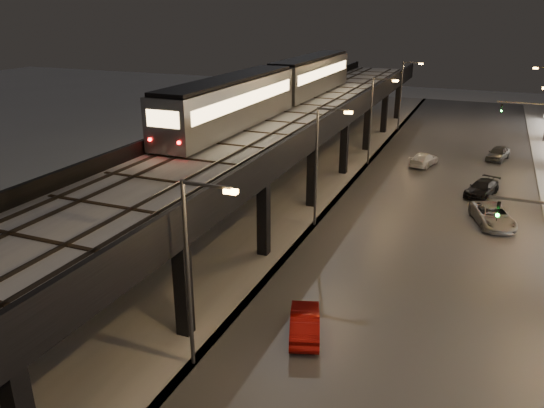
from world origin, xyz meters
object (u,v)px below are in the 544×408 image
(car_mid_dark, at_px, (424,160))
(car_onc_red, at_px, (498,154))
(subway_train, at_px, (278,86))
(car_near_white, at_px, (305,323))
(car_onc_dark, at_px, (493,216))
(car_onc_white, at_px, (482,189))

(car_mid_dark, bearing_deg, car_onc_red, -129.89)
(subway_train, relative_size, car_onc_red, 9.24)
(car_near_white, height_order, car_onc_dark, car_onc_dark)
(car_onc_white, bearing_deg, car_onc_red, 103.68)
(car_onc_dark, bearing_deg, subway_train, 143.93)
(car_onc_dark, xyz_separation_m, car_onc_white, (-1.00, 6.81, -0.07))
(subway_train, distance_m, car_mid_dark, 17.27)
(subway_train, xyz_separation_m, car_onc_dark, (20.22, -6.69, -7.81))
(car_onc_dark, bearing_deg, car_near_white, -131.60)
(car_onc_white, bearing_deg, subway_train, -160.86)
(car_onc_red, bearing_deg, car_near_white, -87.62)
(subway_train, xyz_separation_m, car_near_white, (11.81, -25.73, -7.86))
(car_near_white, height_order, car_onc_red, car_onc_red)
(car_mid_dark, height_order, car_onc_red, car_onc_red)
(car_onc_red, bearing_deg, car_onc_dark, -75.65)
(car_mid_dark, bearing_deg, car_onc_white, 140.92)
(car_onc_dark, height_order, car_onc_white, car_onc_dark)
(subway_train, height_order, car_near_white, subway_train)
(car_onc_white, bearing_deg, car_near_white, -87.22)
(car_onc_white, height_order, car_onc_red, car_onc_red)
(subway_train, bearing_deg, car_mid_dark, 30.32)
(car_onc_red, bearing_deg, car_mid_dark, -128.05)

